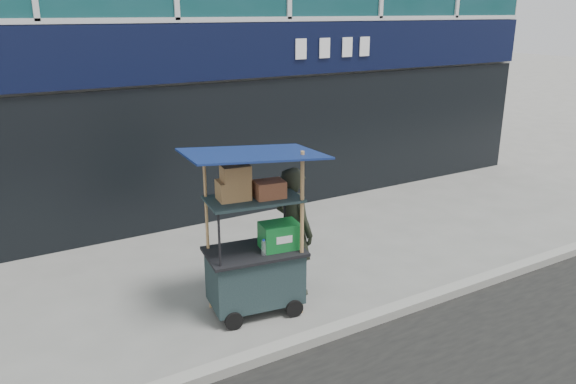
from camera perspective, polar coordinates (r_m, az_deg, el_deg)
ground at (r=6.70m, az=2.49°, el=-13.98°), size 80.00×80.00×0.00m
curb at (r=6.52m, az=3.48°, el=-14.32°), size 80.00×0.18×0.12m
vendor_cart at (r=6.79m, az=-3.27°, el=-6.49°), size 1.68×1.30×2.09m
vendor_man at (r=7.21m, az=0.57°, el=-3.97°), size 0.53×0.69×1.70m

